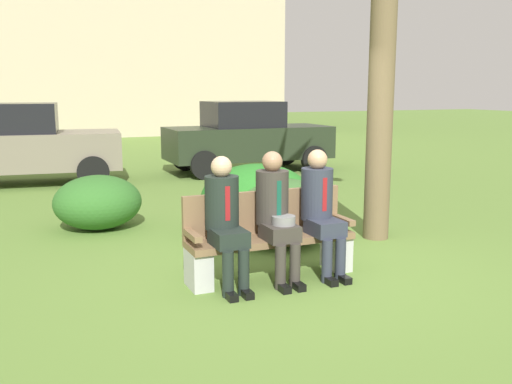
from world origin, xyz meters
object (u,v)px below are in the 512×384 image
Objects in this scene: shrub_near_bench at (282,211)px; shrub_far_lawn at (98,202)px; park_bench at (269,238)px; building_backdrop at (119,18)px; parked_car_near at (21,145)px; seated_man_middle at (276,210)px; seated_man_right at (321,206)px; seated_man_left at (225,215)px; shrub_mid_lawn at (257,199)px; parked_car_far at (247,137)px.

shrub_far_lawn is (-2.07, 1.69, -0.04)m from shrub_near_bench.
building_backdrop is at bearing 83.62° from park_bench.
building_backdrop is at bearing 72.74° from parked_car_near.
parked_car_near reaches higher than shrub_near_bench.
shrub_near_bench is 2.67m from shrub_far_lawn.
seated_man_middle is 1.00× the size of seated_man_right.
seated_man_middle is 3.30m from shrub_far_lawn.
seated_man_left is 0.98× the size of seated_man_middle.
shrub_near_bench is (0.16, 1.28, -0.32)m from seated_man_right.
seated_man_middle is at bearing -107.27° from shrub_mid_lawn.
seated_man_left is (-0.53, -0.12, 0.31)m from park_bench.
shrub_mid_lawn is at bearing 103.32° from shrub_near_bench.
parked_car_near is (-1.75, 7.48, 0.11)m from seated_man_left.
parked_car_near reaches higher than seated_man_middle.
parked_car_near is at bearing 107.24° from park_bench.
parked_car_near is at bearing 107.11° from seated_man_middle.
park_bench is 1.33× the size of shrub_near_bench.
seated_man_middle is 1.09× the size of shrub_far_lawn.
parked_car_near reaches higher than park_bench.
seated_man_left is 1.80m from shrub_near_bench.
building_backdrop reaches higher than parked_car_far.
shrub_near_bench is 0.10× the size of building_backdrop.
parked_car_near is (-2.86, 5.68, 0.35)m from shrub_mid_lawn.
seated_man_middle is 7.83m from parked_car_near.
park_bench is at bearing -64.34° from shrub_far_lawn.
parked_car_far reaches higher than seated_man_middle.
seated_man_right is at bearing -96.98° from shrub_near_bench.
seated_man_left is at bearing -179.90° from seated_man_right.
parked_car_far is at bearing 69.93° from seated_man_middle.
shrub_near_bench is 0.86× the size of shrub_mid_lawn.
seated_man_left reaches higher than shrub_near_bench.
seated_man_left is at bearing -97.65° from building_backdrop.
park_bench is at bearing -96.38° from building_backdrop.
seated_man_left is 0.32× the size of parked_car_near.
seated_man_middle reaches higher than seated_man_right.
shrub_far_lawn is 6.09m from parked_car_far.
parked_car_far is at bearing 71.69° from shrub_near_bench.
seated_man_right is 0.99× the size of shrub_near_bench.
park_bench is at bearing -72.76° from parked_car_near.
seated_man_left is 3.11m from shrub_far_lawn.
seated_man_middle is at bearing -179.41° from seated_man_right.
seated_man_left is 0.34× the size of parked_car_far.
seated_man_right is 1.81m from shrub_mid_lawn.
park_bench is 0.44× the size of parked_car_near.
shrub_near_bench is 22.42m from building_backdrop.
seated_man_left is at bearing -113.74° from parked_car_far.
parked_car_near is at bearing 115.71° from shrub_near_bench.
seated_man_right is 1.33m from shrub_near_bench.
seated_man_left is 23.74m from building_backdrop.
parked_car_far reaches higher than seated_man_left.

